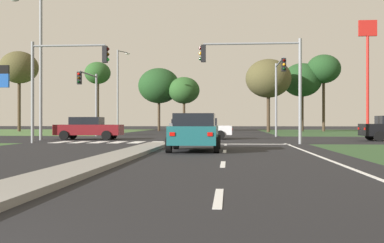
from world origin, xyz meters
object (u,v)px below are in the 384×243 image
(street_lamp_third, at_px, (119,87))
(treeline_second, at_px, (98,74))
(traffic_signal_far_left, at_px, (90,92))
(treeline_fourth, at_px, (184,91))
(traffic_signal_near_left, at_px, (60,73))
(car_grey_fourth, at_px, (178,125))
(traffic_signal_far_right, at_px, (279,84))
(car_maroon_third, at_px, (88,128))
(treeline_near, at_px, (19,68))
(treeline_sixth, at_px, (302,80))
(car_teal_near, at_px, (195,132))
(treeline_seventh, at_px, (324,69))
(fastfood_pole_sign, at_px, (368,51))
(car_white_second, at_px, (201,128))
(treeline_fifth, at_px, (268,79))
(street_lamp_second, at_px, (38,59))
(traffic_signal_near_right, at_px, (262,71))
(treeline_third, at_px, (159,86))

(street_lamp_third, distance_m, treeline_second, 9.34)
(traffic_signal_far_left, distance_m, treeline_fourth, 24.13)
(traffic_signal_near_left, relative_size, treeline_fourth, 0.83)
(car_grey_fourth, xyz_separation_m, traffic_signal_far_right, (10.04, -19.90, 3.43))
(traffic_signal_far_right, relative_size, treeline_fourth, 0.86)
(car_maroon_third, distance_m, traffic_signal_near_left, 6.40)
(traffic_signal_far_left, bearing_deg, treeline_near, 126.74)
(treeline_fourth, xyz_separation_m, treeline_sixth, (15.28, 1.07, 1.33))
(car_teal_near, relative_size, treeline_seventh, 0.42)
(traffic_signal_far_left, bearing_deg, fastfood_pole_sign, 23.89)
(car_white_second, height_order, traffic_signal_far_right, traffic_signal_far_right)
(treeline_second, relative_size, treeline_fifth, 1.03)
(street_lamp_second, bearing_deg, car_teal_near, -43.86)
(car_maroon_third, bearing_deg, treeline_seventh, 143.64)
(treeline_sixth, relative_size, treeline_seventh, 0.90)
(treeline_fourth, bearing_deg, treeline_near, -172.04)
(treeline_second, distance_m, treeline_sixth, 26.56)
(treeline_sixth, bearing_deg, car_teal_near, -104.40)
(car_white_second, xyz_separation_m, traffic_signal_near_right, (3.82, -6.97, 3.30))
(street_lamp_third, height_order, treeline_sixth, street_lamp_third)
(treeline_near, height_order, treeline_seventh, treeline_near)
(treeline_seventh, bearing_deg, street_lamp_second, -128.61)
(traffic_signal_near_right, relative_size, traffic_signal_far_right, 0.96)
(car_maroon_third, xyz_separation_m, traffic_signal_far_left, (-1.62, 5.81, 2.90))
(car_white_second, xyz_separation_m, treeline_fifth, (6.70, 23.81, 5.65))
(traffic_signal_near_left, height_order, treeline_sixth, treeline_sixth)
(street_lamp_third, xyz_separation_m, treeline_third, (3.10, 9.98, 0.84))
(car_white_second, distance_m, traffic_signal_near_right, 8.61)
(treeline_sixth, bearing_deg, treeline_third, 179.52)
(car_white_second, distance_m, treeline_fifth, 25.37)
(treeline_third, bearing_deg, traffic_signal_near_left, -90.64)
(car_teal_near, relative_size, traffic_signal_far_right, 0.68)
(car_white_second, height_order, street_lamp_third, street_lamp_third)
(street_lamp_second, height_order, treeline_sixth, street_lamp_second)
(treeline_sixth, bearing_deg, treeline_fifth, -133.07)
(traffic_signal_far_right, height_order, treeline_seventh, treeline_seventh)
(car_teal_near, bearing_deg, treeline_sixth, 75.60)
(treeline_fourth, xyz_separation_m, treeline_seventh, (17.89, 0.31, 2.63))
(car_grey_fourth, xyz_separation_m, treeline_fourth, (0.33, 3.74, 4.50))
(treeline_fourth, bearing_deg, traffic_signal_far_right, -67.66)
(street_lamp_second, xyz_separation_m, treeline_third, (3.37, 31.90, 0.60))
(car_grey_fourth, distance_m, traffic_signal_near_right, 32.22)
(traffic_signal_far_left, height_order, traffic_signal_near_left, traffic_signal_near_left)
(car_teal_near, xyz_separation_m, treeline_seventh, (13.53, 41.75, 7.14))
(traffic_signal_near_right, bearing_deg, treeline_fifth, 84.65)
(traffic_signal_far_right, distance_m, treeline_second, 31.01)
(street_lamp_third, xyz_separation_m, treeline_near, (-14.24, 5.85, 2.93))
(treeline_near, xyz_separation_m, treeline_third, (17.35, 4.14, -2.08))
(traffic_signal_far_left, distance_m, traffic_signal_near_right, 17.36)
(traffic_signal_near_left, relative_size, fastfood_pole_sign, 0.51)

